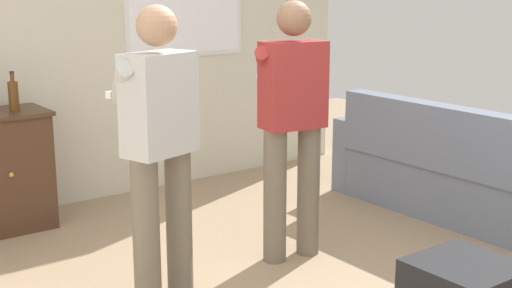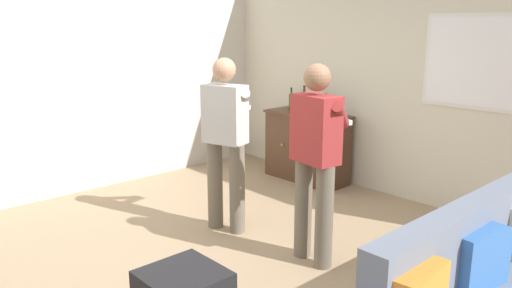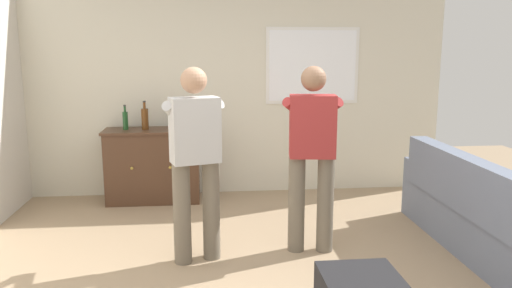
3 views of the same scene
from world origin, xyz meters
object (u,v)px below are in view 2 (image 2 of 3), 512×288
object	(u,v)px
sideboard_cabinet	(307,147)
bottle_spirits_clear	(304,102)
bottle_liquor_amber	(291,101)
person_standing_right	(316,155)
person_standing_left	(226,137)
bottle_wine_green	(326,108)

from	to	relation	value
sideboard_cabinet	bottle_spirits_clear	world-z (taller)	bottle_spirits_clear
bottle_liquor_amber	bottle_spirits_clear	size ratio (longest dim) A/B	0.87
bottle_spirits_clear	person_standing_right	size ratio (longest dim) A/B	0.20
bottle_liquor_amber	person_standing_left	distance (m)	1.99
sideboard_cabinet	bottle_wine_green	xyz separation A→B (m)	(0.33, -0.05, 0.55)
bottle_wine_green	person_standing_left	world-z (taller)	person_standing_left
sideboard_cabinet	person_standing_left	size ratio (longest dim) A/B	0.68
sideboard_cabinet	bottle_liquor_amber	world-z (taller)	bottle_liquor_amber
bottle_wine_green	bottle_liquor_amber	xyz separation A→B (m)	(-0.64, 0.07, -0.00)
sideboard_cabinet	bottle_liquor_amber	size ratio (longest dim) A/B	3.85
person_standing_right	sideboard_cabinet	bearing A→B (deg)	133.34
bottle_spirits_clear	person_standing_right	world-z (taller)	person_standing_right
person_standing_right	person_standing_left	bearing A→B (deg)	-173.80
bottle_wine_green	bottle_liquor_amber	distance (m)	0.64
bottle_liquor_amber	person_standing_left	size ratio (longest dim) A/B	0.18
bottle_wine_green	person_standing_right	bearing A→B (deg)	-52.45
bottle_liquor_amber	bottle_spirits_clear	distance (m)	0.23
bottle_liquor_amber	person_standing_left	xyz separation A→B (m)	(0.85, -1.80, -0.06)
sideboard_cabinet	person_standing_left	xyz separation A→B (m)	(0.55, -1.78, 0.50)
person_standing_right	bottle_wine_green	bearing A→B (deg)	127.55
sideboard_cabinet	bottle_wine_green	size ratio (longest dim) A/B	3.92
sideboard_cabinet	person_standing_right	xyz separation A→B (m)	(1.58, -1.67, 0.50)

